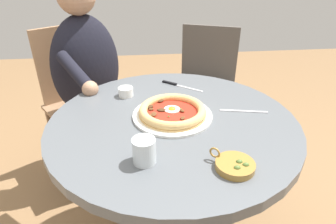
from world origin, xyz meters
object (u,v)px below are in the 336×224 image
pizza_on_plate (171,112)px  dining_table (173,158)px  olive_pan (235,165)px  cafe_chair_diner (80,91)px  ramekin_capers (126,91)px  cafe_chair_spare_near (206,80)px  fork_utensil (244,111)px  steak_knife (176,85)px  diner_person (91,102)px  water_glass (144,152)px

pizza_on_plate → dining_table: bearing=103.9°
olive_pan → dining_table: bearing=-64.3°
dining_table → cafe_chair_diner: cafe_chair_diner is taller
olive_pan → ramekin_capers: bearing=-58.0°
ramekin_capers → cafe_chair_spare_near: 0.79m
dining_table → fork_utensil: (-0.27, -0.03, 0.18)m
pizza_on_plate → cafe_chair_diner: size_ratio=0.33×
pizza_on_plate → steak_knife: bearing=-101.0°
cafe_chair_spare_near → fork_utensil: bearing=87.3°
olive_pan → cafe_chair_diner: (0.61, -0.99, -0.20)m
fork_utensil → dining_table: bearing=5.9°
ramekin_capers → cafe_chair_diner: (0.30, -0.49, -0.21)m
steak_knife → diner_person: bearing=-32.6°
olive_pan → diner_person: (0.53, -0.87, -0.21)m
pizza_on_plate → cafe_chair_diner: bearing=-55.8°
ramekin_capers → cafe_chair_diner: cafe_chair_diner is taller
pizza_on_plate → water_glass: bearing=67.0°
ramekin_capers → fork_utensil: 0.49m
water_glass → cafe_chair_diner: size_ratio=0.09×
ramekin_capers → diner_person: diner_person is taller
water_glass → olive_pan: bearing=167.3°
cafe_chair_spare_near → ramekin_capers: bearing=50.4°
ramekin_capers → diner_person: bearing=-59.6°
ramekin_capers → cafe_chair_diner: size_ratio=0.07×
water_glass → cafe_chair_spare_near: 1.14m
fork_utensil → cafe_chair_diner: (0.75, -0.68, -0.19)m
cafe_chair_spare_near → diner_person: bearing=17.2°
water_glass → cafe_chair_diner: bearing=-68.9°
pizza_on_plate → olive_pan: 0.34m
dining_table → fork_utensil: fork_utensil is taller
pizza_on_plate → water_glass: size_ratio=3.81×
water_glass → diner_person: 0.89m
steak_knife → ramekin_capers: ramekin_capers is taller
pizza_on_plate → cafe_chair_spare_near: (-0.32, -0.78, -0.22)m
steak_knife → olive_pan: size_ratio=1.42×
dining_table → cafe_chair_diner: (0.47, -0.71, -0.01)m
dining_table → steak_knife: steak_knife is taller
olive_pan → fork_utensil: (-0.14, -0.32, -0.01)m
water_glass → cafe_chair_spare_near: (-0.42, -1.03, -0.23)m
dining_table → ramekin_capers: (0.17, -0.21, 0.20)m
ramekin_capers → cafe_chair_spare_near: cafe_chair_spare_near is taller
olive_pan → cafe_chair_spare_near: 1.12m
cafe_chair_diner → olive_pan: bearing=121.6°
steak_knife → cafe_chair_spare_near: size_ratio=0.20×
fork_utensil → diner_person: (0.67, -0.55, -0.20)m
water_glass → steak_knife: size_ratio=0.45×
ramekin_capers → olive_pan: olive_pan is taller
dining_table → diner_person: (0.39, -0.58, -0.02)m
dining_table → olive_pan: olive_pan is taller
fork_utensil → diner_person: diner_person is taller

